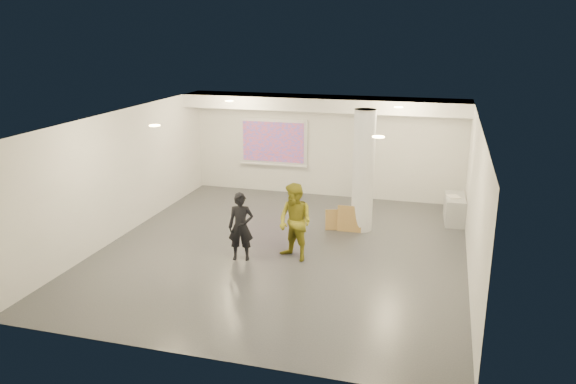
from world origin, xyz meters
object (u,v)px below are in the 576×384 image
(woman, at_px, (241,227))
(man, at_px, (295,222))
(projection_screen, at_px, (273,142))
(credenza, at_px, (454,209))
(column, at_px, (363,171))

(woman, relative_size, man, 0.88)
(projection_screen, distance_m, credenza, 5.63)
(credenza, height_order, woman, woman)
(woman, bearing_deg, projection_screen, 86.78)
(projection_screen, bearing_deg, man, -67.81)
(column, bearing_deg, man, -116.26)
(column, bearing_deg, projection_screen, 139.44)
(column, height_order, projection_screen, column)
(column, bearing_deg, credenza, 29.29)
(credenza, bearing_deg, man, -137.03)
(column, relative_size, man, 1.78)
(column, relative_size, woman, 2.01)
(column, bearing_deg, woman, -130.97)
(projection_screen, xyz_separation_m, man, (2.00, -4.89, -0.68))
(projection_screen, bearing_deg, woman, -80.44)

